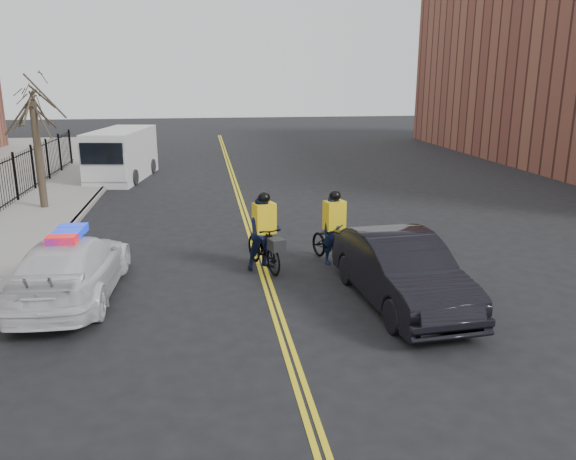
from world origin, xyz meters
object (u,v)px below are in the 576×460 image
(cargo_van, at_px, (121,155))
(cyclist_near, at_px, (334,238))
(dark_sedan, at_px, (401,270))
(cyclist_far, at_px, (265,239))
(police_cruiser, at_px, (71,267))

(cargo_van, relative_size, cyclist_near, 2.76)
(dark_sedan, relative_size, cyclist_near, 2.20)
(cyclist_near, bearing_deg, cargo_van, 101.13)
(dark_sedan, distance_m, cargo_van, 19.38)
(cyclist_near, relative_size, cyclist_far, 1.02)
(dark_sedan, height_order, cargo_van, cargo_van)
(cyclist_near, height_order, cyclist_far, cyclist_far)
(police_cruiser, height_order, cyclist_near, cyclist_near)
(cyclist_near, bearing_deg, cyclist_far, 168.99)
(police_cruiser, xyz_separation_m, cyclist_near, (6.59, 1.52, -0.02))
(dark_sedan, xyz_separation_m, cargo_van, (-8.37, 17.48, 0.40))
(police_cruiser, xyz_separation_m, cargo_van, (-0.94, 15.98, 0.47))
(cyclist_near, bearing_deg, dark_sedan, -91.07)
(police_cruiser, distance_m, cyclist_near, 6.77)
(cyclist_near, distance_m, cyclist_far, 1.95)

